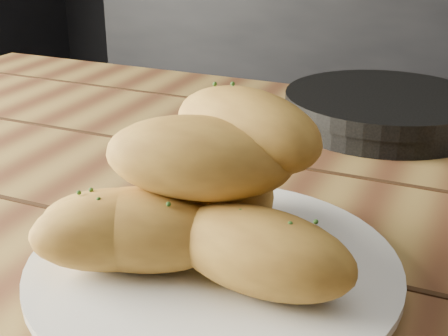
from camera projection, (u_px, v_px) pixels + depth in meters
The scene contains 4 objects.
table at pixel (317, 295), 0.65m from camera, with size 1.56×0.89×0.75m.
plate at pixel (214, 269), 0.50m from camera, with size 0.30×0.30×0.02m.
bread_rolls at pixel (199, 200), 0.48m from camera, with size 0.26×0.23×0.13m.
skillet at pixel (385, 109), 0.85m from camera, with size 0.40×0.27×0.05m.
Camera 1 is at (-0.37, -0.09, 1.03)m, focal length 50.00 mm.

